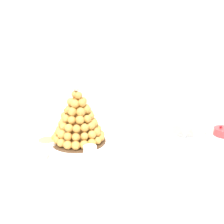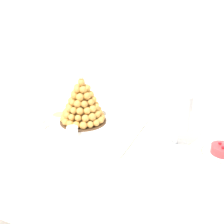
{
  "view_description": "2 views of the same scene",
  "coord_description": "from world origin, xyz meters",
  "px_view_note": "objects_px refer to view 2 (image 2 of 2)",
  "views": [
    {
      "loc": [
        -0.25,
        -1.15,
        1.26
      ],
      "look_at": [
        -0.04,
        -0.03,
        0.91
      ],
      "focal_mm": 43.44,
      "sensor_mm": 36.0,
      "label": 1
    },
    {
      "loc": [
        0.5,
        -1.13,
        1.37
      ],
      "look_at": [
        -0.01,
        0.03,
        0.85
      ],
      "focal_mm": 42.98,
      "sensor_mm": 36.0,
      "label": 2
    }
  ],
  "objects_px": {
    "serving_tray": "(85,127)",
    "dessert_cup_mid_left": "(72,132)",
    "croquembouche": "(82,103)",
    "macaron_goblet": "(179,113)",
    "dessert_cup_centre": "(114,139)",
    "dessert_cup_left": "(41,124)",
    "fruit_tart_plate": "(223,152)",
    "creme_brulee_ramekin": "(60,116)",
    "wine_glass": "(88,94)"
  },
  "relations": [
    {
      "from": "creme_brulee_ramekin",
      "to": "dessert_cup_left",
      "type": "bearing_deg",
      "value": -98.91
    },
    {
      "from": "dessert_cup_left",
      "to": "wine_glass",
      "type": "distance_m",
      "value": 0.36
    },
    {
      "from": "dessert_cup_centre",
      "to": "dessert_cup_left",
      "type": "bearing_deg",
      "value": 179.4
    },
    {
      "from": "serving_tray",
      "to": "croquembouche",
      "type": "distance_m",
      "value": 0.13
    },
    {
      "from": "croquembouche",
      "to": "fruit_tart_plate",
      "type": "height_order",
      "value": "croquembouche"
    },
    {
      "from": "croquembouche",
      "to": "fruit_tart_plate",
      "type": "relative_size",
      "value": 1.5
    },
    {
      "from": "creme_brulee_ramekin",
      "to": "dessert_cup_centre",
      "type": "bearing_deg",
      "value": -20.92
    },
    {
      "from": "dessert_cup_left",
      "to": "macaron_goblet",
      "type": "bearing_deg",
      "value": 10.15
    },
    {
      "from": "serving_tray",
      "to": "croquembouche",
      "type": "xyz_separation_m",
      "value": [
        -0.04,
        0.05,
        0.11
      ]
    },
    {
      "from": "croquembouche",
      "to": "dessert_cup_mid_left",
      "type": "distance_m",
      "value": 0.2
    },
    {
      "from": "croquembouche",
      "to": "dessert_cup_centre",
      "type": "bearing_deg",
      "value": -32.5
    },
    {
      "from": "dessert_cup_left",
      "to": "dessert_cup_mid_left",
      "type": "relative_size",
      "value": 0.97
    },
    {
      "from": "fruit_tart_plate",
      "to": "dessert_cup_left",
      "type": "bearing_deg",
      "value": -173.12
    },
    {
      "from": "serving_tray",
      "to": "wine_glass",
      "type": "distance_m",
      "value": 0.27
    },
    {
      "from": "croquembouche",
      "to": "wine_glass",
      "type": "height_order",
      "value": "croquembouche"
    },
    {
      "from": "croquembouche",
      "to": "dessert_cup_centre",
      "type": "distance_m",
      "value": 0.31
    },
    {
      "from": "creme_brulee_ramekin",
      "to": "croquembouche",
      "type": "bearing_deg",
      "value": 4.27
    },
    {
      "from": "dessert_cup_centre",
      "to": "creme_brulee_ramekin",
      "type": "distance_m",
      "value": 0.43
    },
    {
      "from": "dessert_cup_left",
      "to": "wine_glass",
      "type": "height_order",
      "value": "wine_glass"
    },
    {
      "from": "dessert_cup_centre",
      "to": "macaron_goblet",
      "type": "distance_m",
      "value": 0.32
    },
    {
      "from": "dessert_cup_centre",
      "to": "macaron_goblet",
      "type": "height_order",
      "value": "macaron_goblet"
    },
    {
      "from": "serving_tray",
      "to": "dessert_cup_mid_left",
      "type": "distance_m",
      "value": 0.12
    },
    {
      "from": "serving_tray",
      "to": "dessert_cup_left",
      "type": "height_order",
      "value": "dessert_cup_left"
    },
    {
      "from": "dessert_cup_centre",
      "to": "macaron_goblet",
      "type": "relative_size",
      "value": 0.22
    },
    {
      "from": "fruit_tart_plate",
      "to": "creme_brulee_ramekin",
      "type": "bearing_deg",
      "value": 177.37
    },
    {
      "from": "dessert_cup_mid_left",
      "to": "macaron_goblet",
      "type": "bearing_deg",
      "value": 15.78
    },
    {
      "from": "croquembouche",
      "to": "wine_glass",
      "type": "distance_m",
      "value": 0.18
    },
    {
      "from": "macaron_goblet",
      "to": "wine_glass",
      "type": "height_order",
      "value": "macaron_goblet"
    },
    {
      "from": "macaron_goblet",
      "to": "fruit_tart_plate",
      "type": "xyz_separation_m",
      "value": [
        0.21,
        -0.01,
        -0.14
      ]
    },
    {
      "from": "croquembouche",
      "to": "dessert_cup_mid_left",
      "type": "height_order",
      "value": "croquembouche"
    },
    {
      "from": "serving_tray",
      "to": "dessert_cup_centre",
      "type": "height_order",
      "value": "dessert_cup_centre"
    },
    {
      "from": "creme_brulee_ramekin",
      "to": "dessert_cup_mid_left",
      "type": "bearing_deg",
      "value": -42.13
    },
    {
      "from": "macaron_goblet",
      "to": "wine_glass",
      "type": "distance_m",
      "value": 0.61
    },
    {
      "from": "croquembouche",
      "to": "dessert_cup_centre",
      "type": "xyz_separation_m",
      "value": [
        0.26,
        -0.16,
        -0.08
      ]
    },
    {
      "from": "serving_tray",
      "to": "creme_brulee_ramekin",
      "type": "height_order",
      "value": "creme_brulee_ramekin"
    },
    {
      "from": "croquembouche",
      "to": "macaron_goblet",
      "type": "xyz_separation_m",
      "value": [
        0.52,
        -0.04,
        0.04
      ]
    },
    {
      "from": "serving_tray",
      "to": "dessert_cup_left",
      "type": "relative_size",
      "value": 10.55
    },
    {
      "from": "macaron_goblet",
      "to": "fruit_tart_plate",
      "type": "relative_size",
      "value": 1.36
    },
    {
      "from": "croquembouche",
      "to": "fruit_tart_plate",
      "type": "distance_m",
      "value": 0.74
    },
    {
      "from": "macaron_goblet",
      "to": "fruit_tart_plate",
      "type": "height_order",
      "value": "macaron_goblet"
    },
    {
      "from": "dessert_cup_mid_left",
      "to": "wine_glass",
      "type": "height_order",
      "value": "wine_glass"
    },
    {
      "from": "croquembouche",
      "to": "creme_brulee_ramekin",
      "type": "height_order",
      "value": "croquembouche"
    },
    {
      "from": "croquembouche",
      "to": "creme_brulee_ramekin",
      "type": "distance_m",
      "value": 0.17
    },
    {
      "from": "macaron_goblet",
      "to": "serving_tray",
      "type": "bearing_deg",
      "value": -177.86
    },
    {
      "from": "serving_tray",
      "to": "dessert_cup_centre",
      "type": "relative_size",
      "value": 10.33
    },
    {
      "from": "serving_tray",
      "to": "fruit_tart_plate",
      "type": "distance_m",
      "value": 0.69
    },
    {
      "from": "dessert_cup_mid_left",
      "to": "wine_glass",
      "type": "bearing_deg",
      "value": 104.86
    },
    {
      "from": "dessert_cup_centre",
      "to": "fruit_tart_plate",
      "type": "relative_size",
      "value": 0.3
    },
    {
      "from": "dessert_cup_mid_left",
      "to": "creme_brulee_ramekin",
      "type": "relative_size",
      "value": 0.59
    },
    {
      "from": "serving_tray",
      "to": "macaron_goblet",
      "type": "distance_m",
      "value": 0.5
    }
  ]
}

